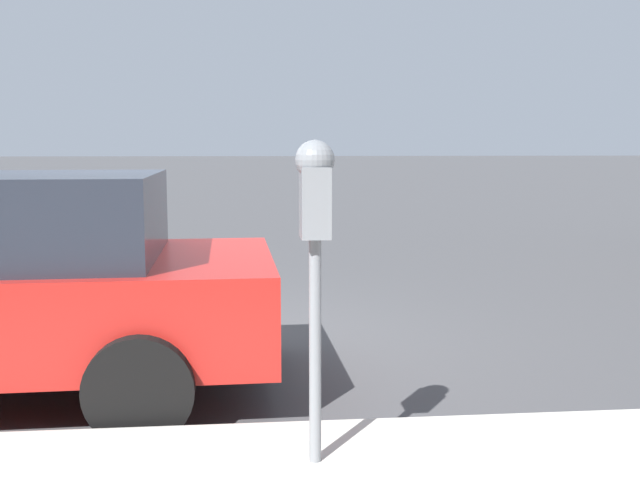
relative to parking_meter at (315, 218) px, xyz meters
name	(u,v)px	position (x,y,z in m)	size (l,w,h in m)	color
ground_plane	(174,348)	(2.74, 0.96, -1.37)	(220.00, 220.00, 0.00)	#424244
parking_meter	(315,218)	(0.00, 0.00, 0.00)	(0.21, 0.19, 1.59)	gray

